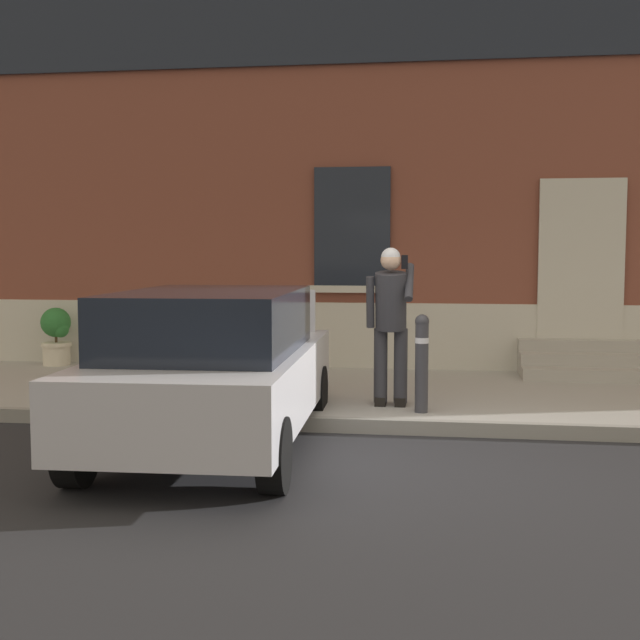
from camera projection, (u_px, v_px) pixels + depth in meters
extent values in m
plane|color=#232326|center=(375.00, 456.00, 7.61)|extent=(80.00, 80.00, 0.00)
cube|color=#99968E|center=(393.00, 395.00, 10.37)|extent=(24.00, 3.60, 0.15)
cube|color=gray|center=(383.00, 426.00, 8.53)|extent=(24.00, 0.12, 0.15)
cube|color=brown|center=(405.00, 124.00, 12.52)|extent=(24.00, 1.40, 7.50)
cube|color=#BCB7A8|center=(400.00, 341.00, 12.08)|extent=(24.00, 0.08, 1.10)
cube|color=black|center=(581.00, 263.00, 11.62)|extent=(1.00, 0.08, 2.10)
cube|color=#BCB7A8|center=(581.00, 260.00, 11.59)|extent=(1.16, 0.06, 2.24)
cube|color=black|center=(352.00, 227.00, 12.03)|extent=(1.10, 0.06, 1.70)
cube|color=#BCB7A8|center=(352.00, 289.00, 12.08)|extent=(1.30, 0.12, 0.10)
cube|color=black|center=(403.00, 11.00, 11.67)|extent=(16.80, 0.06, 1.40)
cube|color=#9E998E|center=(588.00, 375.00, 10.98)|extent=(1.69, 0.32, 0.16)
cube|color=#9E998E|center=(584.00, 365.00, 11.29)|extent=(1.69, 0.32, 0.32)
cube|color=#9E998E|center=(580.00, 356.00, 11.60)|extent=(1.69, 0.32, 0.48)
cube|color=#B7B7BF|center=(215.00, 383.00, 7.86)|extent=(1.89, 4.06, 0.64)
cube|color=black|center=(211.00, 321.00, 7.66)|extent=(1.62, 2.45, 0.56)
cube|color=black|center=(255.00, 374.00, 9.88)|extent=(1.66, 0.16, 0.20)
cube|color=yellow|center=(255.00, 359.00, 9.86)|extent=(0.52, 0.04, 0.12)
cube|color=#B21414|center=(193.00, 337.00, 9.92)|extent=(0.16, 0.05, 0.18)
cube|color=#B21414|center=(319.00, 338.00, 9.75)|extent=(0.16, 0.05, 0.18)
cube|color=#B7B7BF|center=(251.00, 316.00, 9.56)|extent=(1.49, 0.11, 0.60)
cylinder|color=black|center=(76.00, 450.00, 6.59)|extent=(0.22, 0.61, 0.60)
cylinder|color=black|center=(274.00, 455.00, 6.42)|extent=(0.22, 0.61, 0.60)
cylinder|color=black|center=(175.00, 390.00, 9.37)|extent=(0.22, 0.61, 0.60)
cylinder|color=black|center=(316.00, 393.00, 9.19)|extent=(0.22, 0.61, 0.60)
cylinder|color=#333338|center=(422.00, 368.00, 8.83)|extent=(0.14, 0.14, 0.95)
sphere|color=#333338|center=(422.00, 321.00, 8.79)|extent=(0.15, 0.15, 0.15)
cylinder|color=silver|center=(422.00, 340.00, 8.81)|extent=(0.15, 0.15, 0.06)
cylinder|color=#2D2D33|center=(381.00, 365.00, 9.21)|extent=(0.15, 0.15, 0.82)
cube|color=black|center=(381.00, 400.00, 9.31)|extent=(0.12, 0.28, 0.10)
cylinder|color=#2D2D33|center=(401.00, 366.00, 9.18)|extent=(0.15, 0.15, 0.82)
cube|color=black|center=(401.00, 401.00, 9.27)|extent=(0.12, 0.28, 0.10)
cylinder|color=#2D2D33|center=(391.00, 301.00, 9.09)|extent=(0.34, 0.43, 0.66)
sphere|color=tan|center=(391.00, 260.00, 8.98)|extent=(0.22, 0.22, 0.22)
sphere|color=silver|center=(391.00, 257.00, 8.98)|extent=(0.21, 0.21, 0.21)
cylinder|color=#2D2D33|center=(370.00, 302.00, 9.08)|extent=(0.09, 0.18, 0.57)
cylinder|color=#2D2D33|center=(409.00, 282.00, 9.00)|extent=(0.09, 0.42, 0.41)
cube|color=black|center=(405.00, 262.00, 8.94)|extent=(0.07, 0.02, 0.15)
cylinder|color=beige|center=(57.00, 354.00, 12.47)|extent=(0.40, 0.40, 0.34)
cylinder|color=beige|center=(56.00, 344.00, 12.46)|extent=(0.44, 0.44, 0.05)
cylinder|color=#47331E|center=(56.00, 334.00, 12.44)|extent=(0.04, 0.04, 0.24)
sphere|color=#286B2D|center=(56.00, 322.00, 12.43)|extent=(0.44, 0.44, 0.44)
sphere|color=#286B2D|center=(61.00, 329.00, 12.37)|extent=(0.24, 0.24, 0.24)
cylinder|color=#606B38|center=(213.00, 359.00, 11.90)|extent=(0.40, 0.40, 0.34)
cylinder|color=#606B38|center=(213.00, 349.00, 11.89)|extent=(0.44, 0.44, 0.05)
cylinder|color=#47331E|center=(213.00, 338.00, 11.88)|extent=(0.04, 0.04, 0.24)
sphere|color=#4C843D|center=(213.00, 326.00, 11.86)|extent=(0.44, 0.44, 0.44)
sphere|color=#4C843D|center=(219.00, 333.00, 11.81)|extent=(0.24, 0.24, 0.24)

